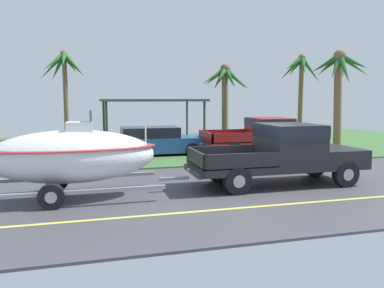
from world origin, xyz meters
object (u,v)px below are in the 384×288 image
Objects in this scene: pickup_truck_towing at (288,151)px; parked_sedan_near at (154,142)px; palm_tree_far_left at (301,74)px; parked_pickup_background at (268,134)px; palm_tree_near_left at (340,76)px; boat_on_trailer at (71,156)px; carport_awning at (151,101)px; palm_tree_far_right at (65,70)px; palm_tree_mid at (226,84)px.

pickup_truck_towing is 7.79m from parked_sedan_near.
palm_tree_far_left is (7.72, 12.20, 3.32)m from pickup_truck_towing.
palm_tree_near_left reaches higher than parked_pickup_background.
boat_on_trailer is at bearing -115.81° from parked_sedan_near.
carport_awning is (-4.72, 6.42, 1.54)m from parked_pickup_background.
palm_tree_near_left is 0.93× the size of palm_tree_far_right.
boat_on_trailer reaches higher than pickup_truck_towing.
parked_pickup_background is (8.92, 6.03, -0.16)m from boat_on_trailer.
palm_tree_mid reaches higher than boat_on_trailer.
palm_tree_near_left is 16.34m from palm_tree_far_right.
boat_on_trailer is 1.03× the size of palm_tree_far_left.
boat_on_trailer is 0.96× the size of carport_awning.
palm_tree_far_right is at bearing 138.78° from parked_pickup_background.
pickup_truck_towing is 1.01× the size of palm_tree_far_left.
pickup_truck_towing is 1.07× the size of palm_tree_near_left.
palm_tree_far_right is at bearing 170.90° from palm_tree_far_left.
carport_awning reaches higher than parked_sedan_near.
carport_awning reaches higher than pickup_truck_towing.
palm_tree_near_left is at bearing -27.90° from palm_tree_far_right.
pickup_truck_towing is at bearing -62.90° from palm_tree_far_right.
pickup_truck_towing is 12.76m from carport_awning.
palm_tree_near_left is (9.32, -5.45, 1.34)m from carport_awning.
palm_tree_mid reaches higher than parked_sedan_near.
palm_tree_far_right is (-0.91, 14.64, 3.35)m from boat_on_trailer.
parked_sedan_near is (-5.48, 1.09, -0.34)m from parked_pickup_background.
palm_tree_far_right is at bearing 120.05° from parked_sedan_near.
carport_awning is 1.07× the size of palm_tree_far_right.
carport_awning is at bearing 149.68° from palm_tree_near_left.
pickup_truck_towing reaches higher than parked_pickup_background.
palm_tree_far_left is at bearing -1.55° from palm_tree_mid.
boat_on_trailer is (-6.58, -0.00, 0.11)m from pickup_truck_towing.
parked_pickup_background is (2.34, 6.03, -0.05)m from pickup_truck_towing.
pickup_truck_towing is 1.16× the size of palm_tree_mid.
boat_on_trailer is 19.07m from palm_tree_far_left.
palm_tree_near_left is (13.52, 7.00, 2.73)m from boat_on_trailer.
palm_tree_mid is at bearing 43.20° from parked_sedan_near.
palm_tree_far_left is (5.38, 6.17, 3.36)m from parked_pickup_background.
carport_awning is 10.27m from palm_tree_far_left.
palm_tree_far_right reaches higher than parked_sedan_near.
palm_tree_far_left is (10.86, 5.09, 3.70)m from parked_sedan_near.
palm_tree_far_left reaches higher than pickup_truck_towing.
parked_sedan_near is at bearing 179.34° from palm_tree_near_left.
carport_awning is at bearing -23.19° from palm_tree_far_right.
boat_on_trailer is 13.21m from carport_awning.
palm_tree_far_right is at bearing 93.56° from boat_on_trailer.
palm_tree_mid is (0.09, 6.32, 2.66)m from parked_pickup_background.
parked_sedan_near is 12.55m from palm_tree_far_left.
carport_awning is at bearing 81.94° from parked_sedan_near.
palm_tree_far_right is at bearing 117.10° from pickup_truck_towing.
carport_awning is (0.76, 5.33, 1.88)m from parked_sedan_near.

